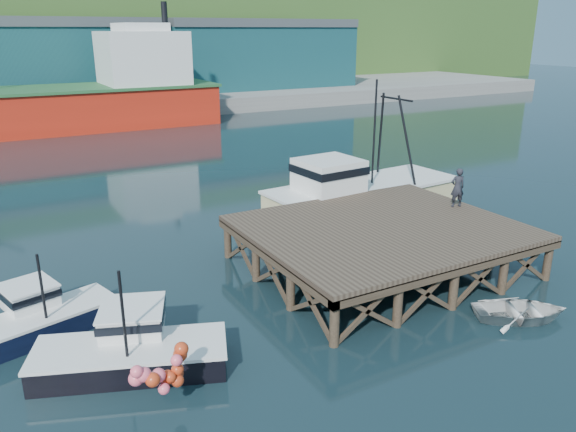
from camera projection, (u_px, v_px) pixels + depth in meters
ground at (277, 293)px, 23.96m from camera, size 300.00×300.00×0.00m
wharf at (384, 230)px, 25.74m from camera, size 12.00×10.00×2.62m
far_quay at (50, 99)px, 81.60m from camera, size 160.00×40.00×2.00m
warehouse_mid at (50, 62)px, 75.72m from camera, size 28.00×16.00×9.00m
warehouse_right at (250, 57)px, 89.61m from camera, size 30.00×16.00×9.00m
hillside at (21, 28)px, 103.27m from camera, size 220.00×50.00×22.00m
boat_navy at (39, 316)px, 20.68m from camera, size 5.67×3.68×3.34m
boat_black at (132, 347)px, 18.56m from camera, size 6.64×5.52×3.85m
trawler at (361, 191)px, 33.03m from camera, size 12.31×5.18×8.05m
dinghy at (521, 311)px, 21.68m from camera, size 4.36×3.93×0.74m
dockworker at (457, 188)px, 28.28m from camera, size 0.84×0.69×2.00m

